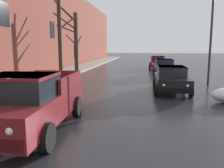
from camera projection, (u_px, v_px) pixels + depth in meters
name	position (u px, v px, depth m)	size (l,w,h in m)	color
left_sidewalk_slab	(38.00, 81.00, 16.82)	(2.91, 80.00, 0.16)	gray
brick_townhouse_facade	(8.00, 13.00, 16.36)	(0.63, 80.00, 9.61)	brown
bare_tree_mid_block	(60.00, 27.00, 16.61)	(1.45, 3.08, 7.78)	#382B1E
bare_tree_far_down_block	(75.00, 41.00, 20.56)	(2.01, 2.47, 5.78)	#382B1E
pickup_truck_maroon_approaching_near_lane	(30.00, 102.00, 6.88)	(2.39, 5.04, 1.76)	maroon
sedan_black_parked_kerbside_close	(171.00, 78.00, 13.02)	(1.91, 4.05, 1.42)	black
sedan_darkblue_parked_kerbside_mid	(164.00, 67.00, 20.39)	(1.88, 4.27, 1.42)	navy
sedan_red_parked_far_down_block	(158.00, 62.00, 27.03)	(2.01, 4.24, 1.42)	red
street_lamp_post	(211.00, 29.00, 14.88)	(0.44, 0.24, 6.46)	#28282D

